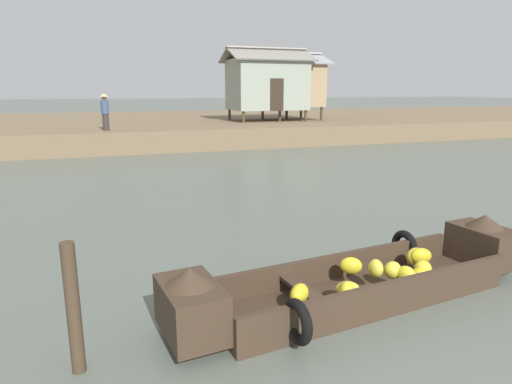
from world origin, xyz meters
TOP-DOWN VIEW (x-y plane):
  - ground_plane at (0.00, 10.00)m, footprint 300.00×300.00m
  - riverbank_strip at (0.00, 29.54)m, footprint 160.00×20.00m
  - banana_boat at (0.65, 4.19)m, footprint 5.50×2.16m
  - stilt_house_left at (7.02, 24.81)m, footprint 4.96×3.74m
  - stilt_house_mid_left at (8.84, 25.27)m, footprint 3.84×3.82m
  - vendor_person at (-2.31, 20.81)m, footprint 0.44×0.44m
  - mooring_post at (-2.96, 3.77)m, footprint 0.14×0.14m

SIDE VIEW (x-z plane):
  - ground_plane at x=0.00m, z-range 0.00..0.00m
  - banana_boat at x=0.65m, z-range -0.14..0.76m
  - riverbank_strip at x=0.00m, z-range 0.00..1.01m
  - mooring_post at x=-2.96m, z-range 0.00..1.39m
  - vendor_person at x=-2.31m, z-range 1.10..2.76m
  - stilt_house_left at x=7.02m, z-range 1.06..5.32m
  - stilt_house_mid_left at x=8.84m, z-range 1.16..5.23m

